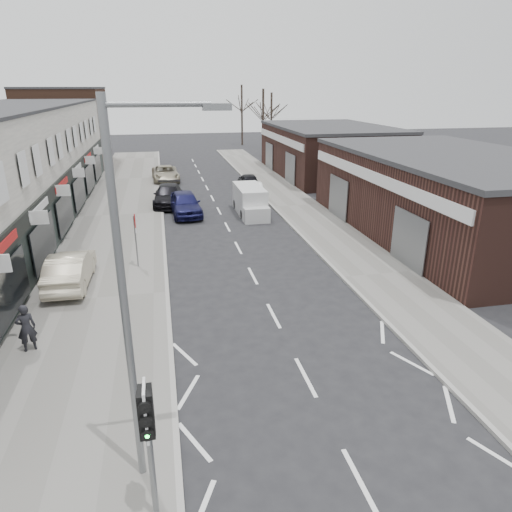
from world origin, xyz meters
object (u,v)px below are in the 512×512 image
warning_sign (135,225)px  white_van (250,201)px  parked_car_left_b (168,195)px  parked_car_right_a (250,191)px  sedan_on_pavement (70,269)px  street_lamp (132,287)px  parked_car_right_b (248,181)px  pedestrian (26,328)px  parked_car_left_a (185,203)px  traffic_light (147,423)px  parked_car_left_c (166,174)px

warning_sign → white_van: size_ratio=0.56×
parked_car_left_b → parked_car_right_a: (6.19, 0.28, 0.01)m
sedan_on_pavement → street_lamp: bearing=107.7°
sedan_on_pavement → parked_car_right_b: (11.44, 18.79, -0.21)m
street_lamp → parked_car_right_a: 26.84m
parked_car_right_a → pedestrian: bearing=64.0°
pedestrian → parked_car_right_a: bearing=-141.5°
street_lamp → pedestrian: size_ratio=4.91×
parked_car_left_a → parked_car_right_b: size_ratio=1.25×
traffic_light → sedan_on_pavement: size_ratio=0.70×
traffic_light → parked_car_right_a: (7.19, 26.75, -1.68)m
traffic_light → white_van: traffic_light is taller
traffic_light → warning_sign: bearing=93.1°
white_van → sedan_on_pavement: 14.39m
traffic_light → parked_car_left_a: (2.04, 23.41, -1.61)m
sedan_on_pavement → parked_car_left_a: size_ratio=0.94×
warning_sign → parked_car_left_c: (1.76, 21.73, -1.50)m
sedan_on_pavement → parked_car_right_b: 22.00m
warning_sign → pedestrian: 7.73m
pedestrian → parked_car_left_c: bearing=-121.7°
street_lamp → warning_sign: 13.04m
parked_car_left_a → parked_car_right_a: (5.15, 3.34, -0.07)m
parked_car_right_a → parked_car_right_b: size_ratio=1.18×
pedestrian → parked_car_right_b: pedestrian is taller
parked_car_left_b → parked_car_left_c: 9.28m
traffic_light → parked_car_left_a: bearing=85.0°
pedestrian → parked_car_right_b: bearing=-138.1°
traffic_light → parked_car_right_b: size_ratio=0.82×
warning_sign → parked_car_right_b: 19.29m
parked_car_left_a → sedan_on_pavement: bearing=-120.9°
traffic_light → white_van: 23.73m
parked_car_right_a → street_lamp: bearing=77.8°
parked_car_left_b → parked_car_left_a: bearing=-66.7°
parked_car_left_c → parked_car_right_b: bearing=-36.1°
sedan_on_pavement → parked_car_left_c: 23.79m
street_lamp → warning_sign: (-0.63, 12.80, -2.42)m
parked_car_left_c → warning_sign: bearing=-97.3°
parked_car_left_a → parked_car_left_c: parked_car_left_a is taller
white_van → warning_sign: bearing=-129.1°
street_lamp → parked_car_left_a: 22.63m
traffic_light → parked_car_right_b: (7.90, 31.18, -1.77)m
sedan_on_pavement → parked_car_right_b: sedan_on_pavement is taller
parked_car_right_b → parked_car_left_a: bearing=54.9°
white_van → parked_car_left_c: 14.02m
white_van → parked_car_left_b: 6.53m
traffic_light → parked_car_left_c: size_ratio=0.62×
parked_car_left_a → parked_car_left_c: bearing=90.8°
traffic_light → pedestrian: 8.31m
pedestrian → parked_car_left_b: size_ratio=0.33×
street_lamp → parked_car_right_b: (8.03, 29.96, -3.97)m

